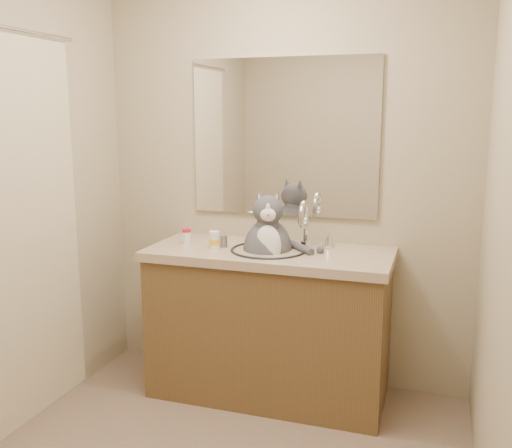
{
  "coord_description": "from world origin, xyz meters",
  "views": [
    {
      "loc": [
        0.88,
        -1.96,
        1.59
      ],
      "look_at": [
        0.03,
        0.65,
        1.05
      ],
      "focal_mm": 40.0,
      "sensor_mm": 36.0,
      "label": 1
    }
  ],
  "objects_px": {
    "cat": "(268,247)",
    "pill_bottle_orange": "(215,240)",
    "pill_bottle_redcap": "(187,236)",
    "grey_canister": "(224,241)"
  },
  "relations": [
    {
      "from": "pill_bottle_orange",
      "to": "cat",
      "type": "bearing_deg",
      "value": 14.98
    },
    {
      "from": "cat",
      "to": "pill_bottle_redcap",
      "type": "height_order",
      "value": "cat"
    },
    {
      "from": "cat",
      "to": "pill_bottle_orange",
      "type": "bearing_deg",
      "value": 177.4
    },
    {
      "from": "pill_bottle_orange",
      "to": "grey_canister",
      "type": "height_order",
      "value": "pill_bottle_orange"
    },
    {
      "from": "cat",
      "to": "grey_canister",
      "type": "relative_size",
      "value": 8.29
    },
    {
      "from": "cat",
      "to": "pill_bottle_orange",
      "type": "relative_size",
      "value": 5.52
    },
    {
      "from": "grey_canister",
      "to": "cat",
      "type": "bearing_deg",
      "value": 5.94
    },
    {
      "from": "pill_bottle_redcap",
      "to": "pill_bottle_orange",
      "type": "xyz_separation_m",
      "value": [
        0.2,
        -0.07,
        0.0
      ]
    },
    {
      "from": "pill_bottle_redcap",
      "to": "cat",
      "type": "bearing_deg",
      "value": 0.72
    },
    {
      "from": "pill_bottle_redcap",
      "to": "grey_canister",
      "type": "relative_size",
      "value": 1.33
    }
  ]
}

